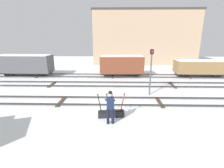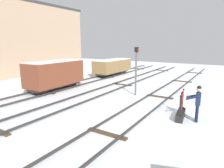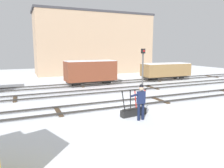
% 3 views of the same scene
% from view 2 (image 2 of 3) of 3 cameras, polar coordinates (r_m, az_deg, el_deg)
% --- Properties ---
extents(ground_plane, '(60.00, 60.00, 0.00)m').
position_cam_2_polar(ground_plane, '(11.57, 8.24, -7.88)').
color(ground_plane, silver).
extents(track_main_line, '(44.00, 1.94, 0.18)m').
position_cam_2_polar(track_main_line, '(11.54, 8.25, -7.39)').
color(track_main_line, '#2D2B28').
rests_on(track_main_line, ground_plane).
extents(track_siding_near, '(44.00, 1.94, 0.18)m').
position_cam_2_polar(track_siding_near, '(13.83, -8.85, -4.13)').
color(track_siding_near, '#2D2B28').
rests_on(track_siding_near, ground_plane).
extents(track_siding_far, '(44.00, 1.94, 0.18)m').
position_cam_2_polar(track_siding_far, '(16.47, -18.83, -2.06)').
color(track_siding_far, '#2D2B28').
rests_on(track_siding_far, ground_plane).
extents(switch_lever_frame, '(1.59, 0.54, 1.45)m').
position_cam_2_polar(switch_lever_frame, '(10.98, 19.49, -8.18)').
color(switch_lever_frame, black).
rests_on(switch_lever_frame, ground_plane).
extents(rail_worker, '(0.59, 0.74, 1.86)m').
position_cam_2_polar(rail_worker, '(10.60, 23.75, -4.64)').
color(rail_worker, '#111831').
rests_on(rail_worker, ground_plane).
extents(signal_post, '(0.24, 0.32, 3.62)m').
position_cam_2_polar(signal_post, '(14.58, 7.11, 5.25)').
color(signal_post, '#4C4C4C').
rests_on(signal_post, ground_plane).
extents(apartment_building, '(17.46, 5.51, 8.88)m').
position_cam_2_polar(apartment_building, '(27.90, -25.47, 11.86)').
color(apartment_building, tan).
rests_on(apartment_building, ground_plane).
extents(freight_car_near_switch, '(5.75, 2.13, 1.97)m').
position_cam_2_polar(freight_car_near_switch, '(23.93, 0.22, 5.30)').
color(freight_car_near_switch, '#2D2B28').
rests_on(freight_car_near_switch, ground_plane).
extents(freight_car_mid_siding, '(5.03, 2.20, 2.47)m').
position_cam_2_polar(freight_car_mid_siding, '(16.89, -16.38, 2.94)').
color(freight_car_mid_siding, '#2D2B28').
rests_on(freight_car_mid_siding, ground_plane).
extents(perched_bird_roof_left, '(0.16, 0.28, 0.13)m').
position_cam_2_polar(perched_bird_roof_left, '(31.91, -12.44, 20.68)').
color(perched_bird_roof_left, '#333338').
rests_on(perched_bird_roof_left, apartment_building).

